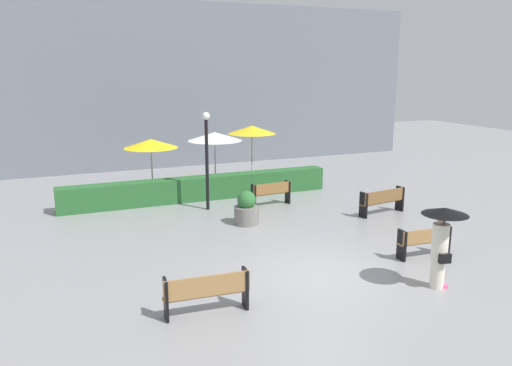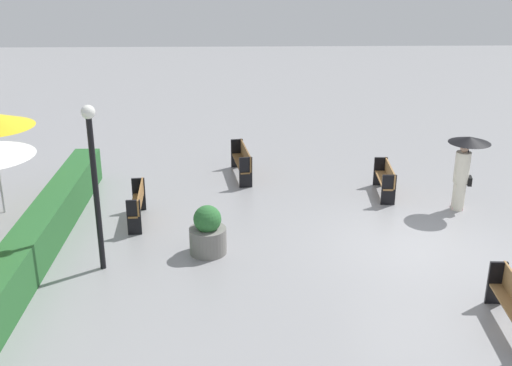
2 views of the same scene
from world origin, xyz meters
name	(u,v)px [view 2 (image 2 of 2)]	position (x,y,z in m)	size (l,w,h in m)	color
ground_plane	(416,247)	(0.00, 0.00, 0.00)	(60.00, 60.00, 0.00)	gray
bench_near_right	(386,178)	(3.18, 0.01, 0.49)	(1.56, 0.46, 0.83)	#9E7242
bench_far_right	(243,160)	(4.70, 3.91, 0.52)	(1.90, 0.62, 0.89)	brown
bench_back_row	(138,202)	(1.56, 6.51, 0.52)	(1.60, 0.44, 0.87)	olive
pedestrian_with_umbrella	(465,161)	(2.11, -1.70, 1.32)	(1.04, 1.04, 1.97)	silver
planter_pot	(208,233)	(-0.16, 4.71, 0.49)	(0.82, 0.82, 1.13)	slate
lamp_post	(94,171)	(-0.81, 6.91, 2.20)	(0.28, 0.28, 3.55)	black
hedge_strip	(33,246)	(-0.65, 8.40, 0.46)	(10.65, 0.70, 0.91)	#28602D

